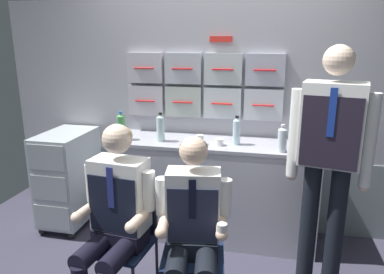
# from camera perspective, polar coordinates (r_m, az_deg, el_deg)

# --- Properties ---
(galley_bulkhead) EXTENTS (4.20, 0.14, 2.15)m
(galley_bulkhead) POSITION_cam_1_polar(r_m,az_deg,el_deg) (3.45, 3.79, 2.88)
(galley_bulkhead) COLOR #A9A8B3
(galley_bulkhead) RESTS_ON ground
(galley_counter) EXTENTS (1.84, 0.53, 0.91)m
(galley_counter) POSITION_cam_1_polar(r_m,az_deg,el_deg) (3.37, 3.35, -8.19)
(galley_counter) COLOR #B5B5C1
(galley_counter) RESTS_ON ground
(service_trolley) EXTENTS (0.40, 0.65, 0.93)m
(service_trolley) POSITION_cam_1_polar(r_m,az_deg,el_deg) (3.75, -18.81, -5.82)
(service_trolley) COLOR black
(service_trolley) RESTS_ON ground
(folding_chair_left) EXTENTS (0.44, 0.44, 0.83)m
(folding_chair_left) POSITION_cam_1_polar(r_m,az_deg,el_deg) (2.68, -10.06, -13.71)
(folding_chair_left) COLOR #2D2D33
(folding_chair_left) RESTS_ON ground
(crew_member_left) EXTENTS (0.51, 0.65, 1.27)m
(crew_member_left) POSITION_cam_1_polar(r_m,az_deg,el_deg) (2.47, -12.05, -11.44)
(crew_member_left) COLOR black
(crew_member_left) RESTS_ON ground
(folding_chair_center) EXTENTS (0.46, 0.46, 0.83)m
(folding_chair_center) POSITION_cam_1_polar(r_m,az_deg,el_deg) (2.54, 0.32, -15.17)
(folding_chair_center) COLOR #2D2D33
(folding_chair_center) RESTS_ON ground
(crew_member_center) EXTENTS (0.49, 0.63, 1.22)m
(crew_member_center) POSITION_cam_1_polar(r_m,az_deg,el_deg) (2.32, 0.11, -13.86)
(crew_member_center) COLOR black
(crew_member_center) RESTS_ON ground
(crew_member_standing) EXTENTS (0.54, 0.33, 1.76)m
(crew_member_standing) POSITION_cam_1_polar(r_m,az_deg,el_deg) (2.61, 20.73, -2.00)
(crew_member_standing) COLOR black
(crew_member_standing) RESTS_ON ground
(water_bottle_short) EXTENTS (0.07, 0.07, 0.22)m
(water_bottle_short) POSITION_cam_1_polar(r_m,az_deg,el_deg) (2.98, 13.97, -0.33)
(water_bottle_short) COLOR silver
(water_bottle_short) RESTS_ON galley_counter
(water_bottle_clear) EXTENTS (0.07, 0.07, 0.26)m
(water_bottle_clear) POSITION_cam_1_polar(r_m,az_deg,el_deg) (3.20, -4.94, 1.44)
(water_bottle_clear) COLOR silver
(water_bottle_clear) RESTS_ON galley_counter
(water_bottle_blue_cap) EXTENTS (0.07, 0.07, 0.26)m
(water_bottle_blue_cap) POSITION_cam_1_polar(r_m,az_deg,el_deg) (3.30, -11.04, 1.63)
(water_bottle_blue_cap) COLOR #53A45B
(water_bottle_blue_cap) RESTS_ON galley_counter
(sparkling_bottle_green) EXTENTS (0.07, 0.07, 0.25)m
(sparkling_bottle_green) POSITION_cam_1_polar(r_m,az_deg,el_deg) (3.11, 7.00, 0.92)
(sparkling_bottle_green) COLOR silver
(sparkling_bottle_green) RESTS_ON galley_counter
(paper_cup_tan) EXTENTS (0.08, 0.08, 0.07)m
(paper_cup_tan) POSITION_cam_1_polar(r_m,az_deg,el_deg) (3.08, 16.44, -1.30)
(paper_cup_tan) COLOR white
(paper_cup_tan) RESTS_ON galley_counter
(coffee_cup_spare) EXTENTS (0.06, 0.06, 0.08)m
(coffee_cup_spare) POSITION_cam_1_polar(r_m,az_deg,el_deg) (3.11, 1.22, -0.39)
(coffee_cup_spare) COLOR white
(coffee_cup_spare) RESTS_ON galley_counter
(coffee_cup_white) EXTENTS (0.07, 0.07, 0.06)m
(coffee_cup_white) POSITION_cam_1_polar(r_m,az_deg,el_deg) (3.09, 4.31, -0.77)
(coffee_cup_white) COLOR white
(coffee_cup_white) RESTS_ON galley_counter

